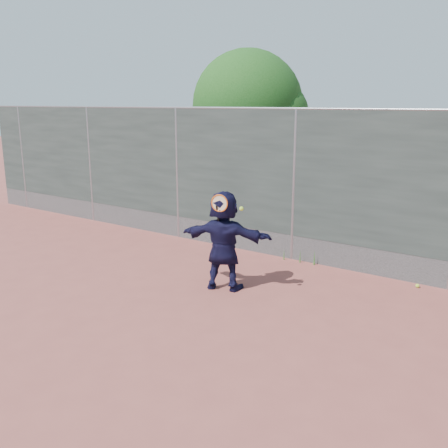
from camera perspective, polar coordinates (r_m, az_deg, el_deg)
The scene contains 7 objects.
ground at distance 7.58m, azimuth -4.76°, elevation -10.61°, with size 80.00×80.00×0.00m, color #9E4C42.
player at distance 8.40m, azimuth -0.00°, elevation -1.88°, with size 1.58×0.50×1.71m, color black.
ball_ground at distance 9.30m, azimuth 21.24°, elevation -6.60°, with size 0.07×0.07×0.07m, color #B6E132.
fence at distance 9.97m, azimuth 8.01°, elevation 4.75°, with size 20.00×0.06×3.03m.
swing_action at distance 8.03m, azimuth -0.29°, elevation 2.21°, with size 0.65×0.19×0.51m.
tree_left at distance 13.90m, azimuth 3.35°, elevation 13.01°, with size 3.15×3.00×4.53m.
weed_clump at distance 10.07m, azimuth 8.93°, elevation -3.67°, with size 0.68×0.07×0.30m.
Camera 1 is at (4.44, -5.29, 3.13)m, focal length 40.00 mm.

